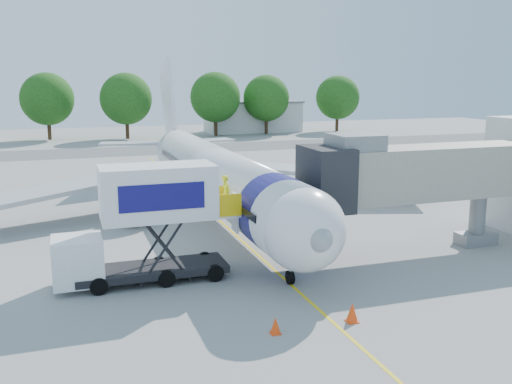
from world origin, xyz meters
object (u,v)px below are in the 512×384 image
object	(u,v)px
jet_bridge	(412,174)
ground_tug	(452,320)
catering_hiloader	(145,225)
aircraft	(215,175)

from	to	relation	value
jet_bridge	ground_tug	world-z (taller)	jet_bridge
catering_hiloader	ground_tug	xyz separation A→B (m)	(9.80, -9.59, -2.04)
catering_hiloader	ground_tug	bearing A→B (deg)	-44.38
catering_hiloader	jet_bridge	bearing A→B (deg)	0.01
ground_tug	jet_bridge	bearing A→B (deg)	42.35
aircraft	jet_bridge	bearing A→B (deg)	-54.30
jet_bridge	catering_hiloader	size ratio (longest dim) A/B	1.64
jet_bridge	catering_hiloader	xyz separation A→B (m)	(-14.26, -0.00, -1.58)
catering_hiloader	ground_tug	distance (m)	13.86
aircraft	ground_tug	bearing A→B (deg)	-80.32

